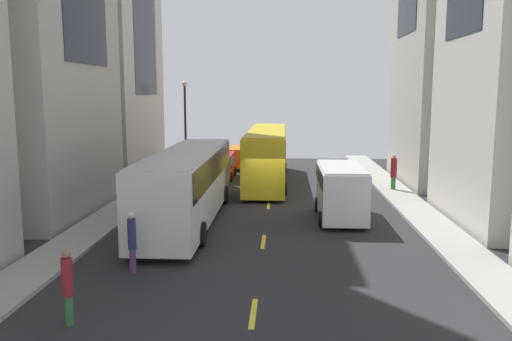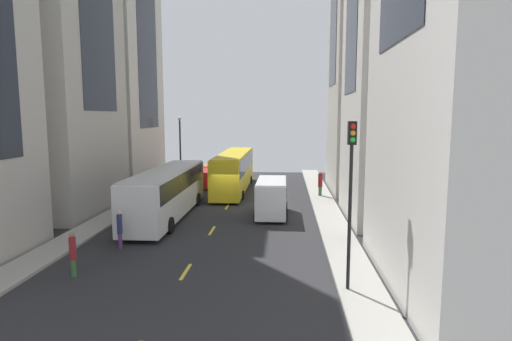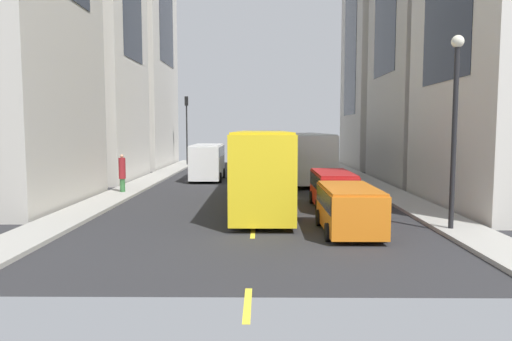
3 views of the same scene
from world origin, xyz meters
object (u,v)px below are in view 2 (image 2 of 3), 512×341
pedestrian_crossing_mid (73,253)px  traffic_light_near_corner (351,176)px  car_red_0 (203,177)px  streetcar_yellow (234,168)px  delivery_van_white (272,195)px  pedestrian_crossing_near (120,228)px  city_bus_white (167,189)px  car_orange_1 (214,171)px  pedestrian_walking_far (320,183)px

pedestrian_crossing_mid → traffic_light_near_corner: (11.80, -0.85, 3.65)m
car_red_0 → streetcar_yellow: bearing=-24.9°
delivery_van_white → traffic_light_near_corner: 13.75m
delivery_van_white → pedestrian_crossing_near: (-7.80, -8.04, -0.38)m
city_bus_white → traffic_light_near_corner: 16.33m
car_orange_1 → pedestrian_crossing_mid: bearing=-92.6°
car_orange_1 → traffic_light_near_corner: 31.89m
streetcar_yellow → city_bus_white: bearing=-106.8°
streetcar_yellow → pedestrian_crossing_near: streetcar_yellow is taller
car_orange_1 → pedestrian_walking_far: 14.66m
car_red_0 → traffic_light_near_corner: size_ratio=0.63×
delivery_van_white → pedestrian_crossing_near: bearing=-134.1°
streetcar_yellow → traffic_light_near_corner: size_ratio=2.11×
pedestrian_crossing_mid → pedestrian_crossing_near: bearing=167.6°
delivery_van_white → car_orange_1: (-6.98, 16.99, -0.53)m
streetcar_yellow → car_red_0: 3.83m
city_bus_white → pedestrian_crossing_mid: (-1.10, -11.18, -0.92)m
streetcar_yellow → pedestrian_crossing_mid: streetcar_yellow is taller
car_red_0 → pedestrian_walking_far: size_ratio=1.98×
car_orange_1 → pedestrian_walking_far: size_ratio=1.90×
pedestrian_crossing_mid → traffic_light_near_corner: traffic_light_near_corner is taller
streetcar_yellow → pedestrian_walking_far: size_ratio=6.63×
car_red_0 → pedestrian_crossing_near: pedestrian_crossing_near is taller
city_bus_white → pedestrian_crossing_mid: city_bus_white is taller
car_red_0 → pedestrian_walking_far: bearing=-21.7°
pedestrian_crossing_mid → traffic_light_near_corner: 12.38m
car_orange_1 → traffic_light_near_corner: (10.47, -29.89, 3.76)m
delivery_van_white → pedestrian_walking_far: size_ratio=2.38×
car_orange_1 → pedestrian_walking_far: (10.98, -9.71, 0.28)m
car_red_0 → pedestrian_crossing_mid: bearing=-92.7°
streetcar_yellow → pedestrian_crossing_near: 18.67m
delivery_van_white → traffic_light_near_corner: traffic_light_near_corner is taller
city_bus_white → streetcar_yellow: 11.55m
traffic_light_near_corner → delivery_van_white: bearing=105.1°
pedestrian_crossing_mid → traffic_light_near_corner: bearing=80.8°
delivery_van_white → pedestrian_crossing_mid: size_ratio=2.51×
pedestrian_walking_far → pedestrian_crossing_near: 19.33m
streetcar_yellow → pedestrian_crossing_near: size_ratio=6.76×
city_bus_white → pedestrian_walking_far: bearing=36.0°
city_bus_white → car_orange_1: 17.89m
streetcar_yellow → car_red_0: bearing=155.1°
city_bus_white → car_red_0: bearing=90.0°
city_bus_white → car_red_0: 12.64m
car_red_0 → pedestrian_walking_far: (11.20, -4.45, 0.26)m
delivery_van_white → car_red_0: size_ratio=1.20×
pedestrian_walking_far → traffic_light_near_corner: 20.49m
streetcar_yellow → pedestrian_crossing_mid: size_ratio=6.98×
pedestrian_walking_far → pedestrian_crossing_near: bearing=-64.9°
delivery_van_white → pedestrian_crossing_near: delivery_van_white is taller
city_bus_white → streetcar_yellow: (3.33, 11.06, 0.11)m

